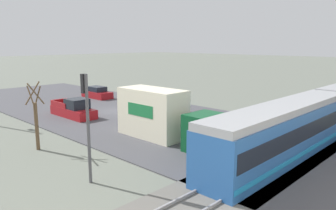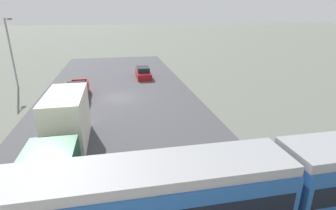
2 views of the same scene
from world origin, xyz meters
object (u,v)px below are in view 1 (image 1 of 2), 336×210
light_rail_tram (328,112)px  box_truck (164,117)px  pickup_truck (74,110)px  street_tree (36,119)px  sedan_car_0 (97,93)px  traffic_light_pole (87,114)px

light_rail_tram → box_truck: bearing=-37.5°
pickup_truck → street_tree: 9.85m
box_truck → street_tree: street_tree is taller
pickup_truck → street_tree: (6.79, 7.02, 1.32)m
light_rail_tram → sedan_car_0: size_ratio=6.82×
traffic_light_pole → street_tree: size_ratio=1.22×
pickup_truck → sedan_car_0: 11.04m
street_tree → light_rail_tram: bearing=144.8°
light_rail_tram → traffic_light_pole: traffic_light_pole is taller
sedan_car_0 → traffic_light_pole: (15.15, 21.81, 2.92)m
box_truck → light_rail_tram: bearing=142.5°
box_truck → sedan_car_0: 20.70m
sedan_car_0 → traffic_light_pole: traffic_light_pole is taller
pickup_truck → sedan_car_0: bearing=-135.4°
sedan_car_0 → box_truck: bearing=69.6°
box_truck → street_tree: size_ratio=2.01×
sedan_car_0 → street_tree: street_tree is taller
light_rail_tram → street_tree: (17.79, -12.55, 0.38)m
box_truck → traffic_light_pole: bearing=17.0°
sedan_car_0 → traffic_light_pole: 26.71m
box_truck → pickup_truck: bearing=-86.7°
traffic_light_pole → street_tree: (-0.50, -7.04, -1.52)m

